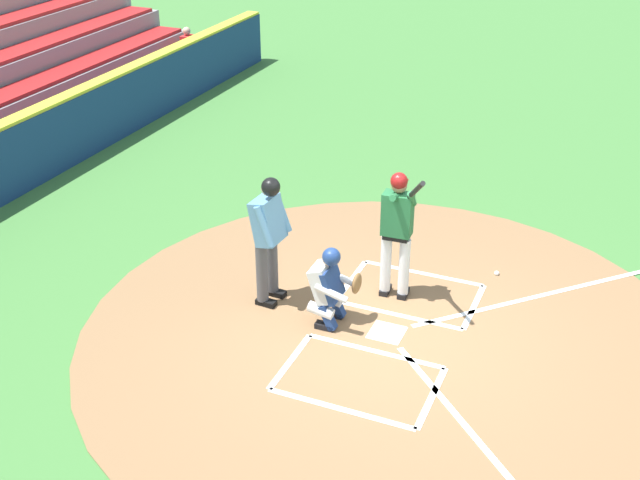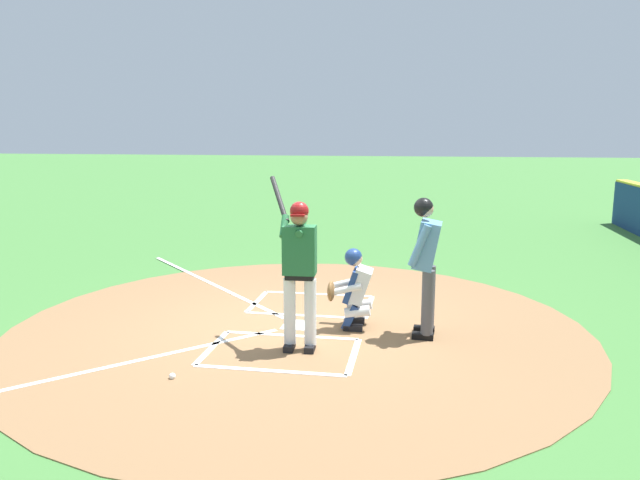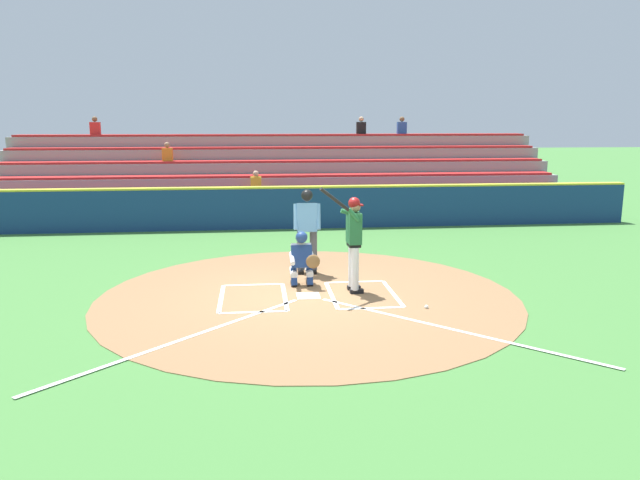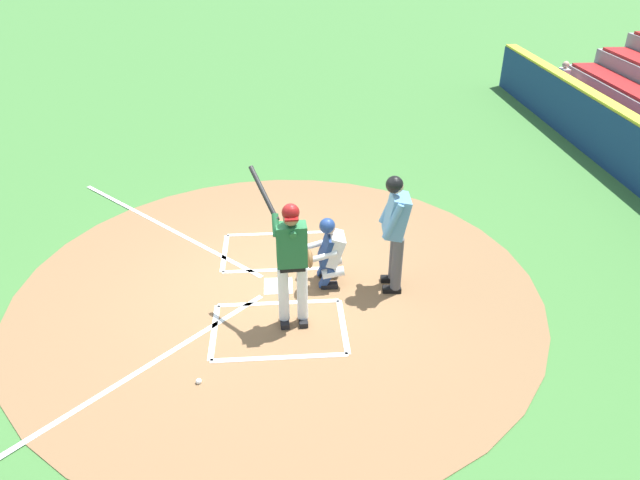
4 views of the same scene
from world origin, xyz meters
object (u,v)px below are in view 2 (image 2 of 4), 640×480
plate_umpire (426,258)px  baseball (172,376)px  batter (299,264)px  catcher (354,287)px

plate_umpire → baseball: size_ratio=25.20×
batter → plate_umpire: batter is taller
batter → catcher: 1.22m
catcher → plate_umpire: size_ratio=0.61×
catcher → baseball: bearing=139.5°
batter → plate_umpire: bearing=-63.6°
batter → baseball: bearing=133.4°
baseball → catcher: bearing=-40.5°
plate_umpire → batter: bearing=116.4°
batter → plate_umpire: 1.72m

